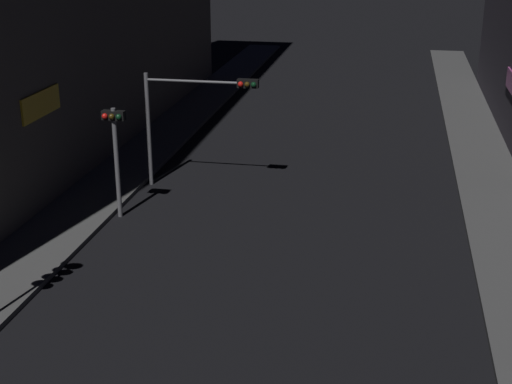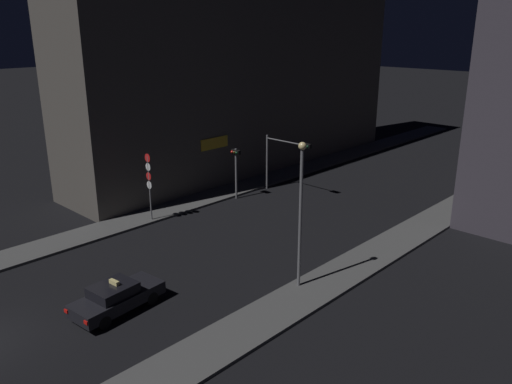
# 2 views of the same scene
# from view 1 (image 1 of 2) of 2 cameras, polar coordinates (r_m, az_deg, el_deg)

# --- Properties ---
(sidewalk_left) EXTENTS (2.61, 61.32, 0.16)m
(sidewalk_left) POSITION_cam_1_polar(r_m,az_deg,el_deg) (34.11, -8.39, 3.20)
(sidewalk_left) COLOR #4C4C4C
(sidewalk_left) RESTS_ON ground_plane
(sidewalk_right) EXTENTS (2.61, 61.32, 0.16)m
(sidewalk_right) POSITION_cam_1_polar(r_m,az_deg,el_deg) (32.58, 17.36, 1.66)
(sidewalk_right) COLOR #4C4C4C
(sidewalk_right) RESTS_ON ground_plane
(traffic_light_overhead) EXTENTS (4.47, 0.42, 4.51)m
(traffic_light_overhead) POSITION_cam_1_polar(r_m,az_deg,el_deg) (28.43, -4.91, 6.72)
(traffic_light_overhead) COLOR slate
(traffic_light_overhead) RESTS_ON ground_plane
(traffic_light_left_kerb) EXTENTS (0.80, 0.42, 3.98)m
(traffic_light_left_kerb) POSITION_cam_1_polar(r_m,az_deg,el_deg) (25.91, -10.88, 3.93)
(traffic_light_left_kerb) COLOR slate
(traffic_light_left_kerb) RESTS_ON ground_plane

